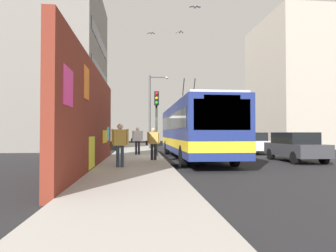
{
  "coord_description": "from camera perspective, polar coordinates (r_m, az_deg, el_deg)",
  "views": [
    {
      "loc": [
        -17.6,
        1.39,
        1.55
      ],
      "look_at": [
        2.4,
        -0.54,
        2.02
      ],
      "focal_mm": 31.96,
      "sensor_mm": 36.0,
      "label": 1
    }
  ],
  "objects": [
    {
      "name": "ground_plane",
      "position": [
        17.72,
        -1.0,
        -6.35
      ],
      "size": [
        80.0,
        80.0,
        0.0
      ],
      "primitive_type": "plane",
      "color": "#232326"
    },
    {
      "name": "sidewalk_slab",
      "position": [
        17.66,
        -6.21,
        -6.11
      ],
      "size": [
        48.0,
        3.2,
        0.15
      ],
      "primitive_type": "cube",
      "color": "#ADA8A0",
      "rests_on": "ground_plane"
    },
    {
      "name": "graffiti_wall",
      "position": [
        13.09,
        -14.12,
        1.4
      ],
      "size": [
        12.66,
        0.32,
        4.33
      ],
      "color": "maroon",
      "rests_on": "ground_plane"
    },
    {
      "name": "building_far_left",
      "position": [
        32.36,
        -19.67,
        10.15
      ],
      "size": [
        13.37,
        7.7,
        15.89
      ],
      "color": "gray",
      "rests_on": "ground_plane"
    },
    {
      "name": "building_far_right",
      "position": [
        36.89,
        24.68,
        7.23
      ],
      "size": [
        10.62,
        9.9,
        13.93
      ],
      "color": "#B2A899",
      "rests_on": "ground_plane"
    },
    {
      "name": "city_bus",
      "position": [
        17.77,
        4.83,
        -0.48
      ],
      "size": [
        12.52,
        2.68,
        5.04
      ],
      "color": "navy",
      "rests_on": "ground_plane"
    },
    {
      "name": "parked_car_dark_gray",
      "position": [
        17.57,
        23.06,
        -3.57
      ],
      "size": [
        4.1,
        1.73,
        1.58
      ],
      "color": "#38383D",
      "rests_on": "ground_plane"
    },
    {
      "name": "parked_car_white",
      "position": [
        23.47,
        15.45,
        -3.03
      ],
      "size": [
        4.46,
        1.86,
        1.58
      ],
      "color": "white",
      "rests_on": "ground_plane"
    },
    {
      "name": "parked_car_navy",
      "position": [
        29.29,
        11.14,
        -2.7
      ],
      "size": [
        4.41,
        1.89,
        1.58
      ],
      "color": "navy",
      "rests_on": "ground_plane"
    },
    {
      "name": "pedestrian_midblock",
      "position": [
        19.48,
        -5.85,
        -2.36
      ],
      "size": [
        0.24,
        0.77,
        1.77
      ],
      "color": "#1E1E2D",
      "rests_on": "sidewalk_slab"
    },
    {
      "name": "pedestrian_at_curb",
      "position": [
        15.52,
        -2.8,
        -2.89
      ],
      "size": [
        0.22,
        0.75,
        1.67
      ],
      "color": "#1E1E2D",
      "rests_on": "sidewalk_slab"
    },
    {
      "name": "pedestrian_near_wall",
      "position": [
        12.46,
        -9.18,
        -2.89
      ],
      "size": [
        0.24,
        0.78,
        1.78
      ],
      "color": "#2D3F59",
      "rests_on": "sidewalk_slab"
    },
    {
      "name": "traffic_light",
      "position": [
        18.13,
        -2.21,
        2.65
      ],
      "size": [
        0.49,
        0.28,
        3.93
      ],
      "color": "#2D382D",
      "rests_on": "sidewalk_slab"
    },
    {
      "name": "street_lamp",
      "position": [
        27.15,
        -3.09,
        3.77
      ],
      "size": [
        0.44,
        1.79,
        6.63
      ],
      "color": "#4C4C51",
      "rests_on": "sidewalk_slab"
    },
    {
      "name": "flying_pigeons",
      "position": [
        18.9,
        -0.69,
        19.71
      ],
      "size": [
        6.33,
        3.56,
        1.21
      ],
      "color": "gray"
    },
    {
      "name": "curbside_puddle",
      "position": [
        14.07,
        2.68,
        -7.65
      ],
      "size": [
        1.93,
        1.93,
        0.0
      ],
      "primitive_type": "cylinder",
      "color": "black",
      "rests_on": "ground_plane"
    }
  ]
}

